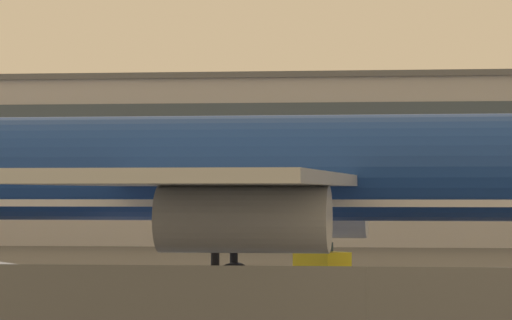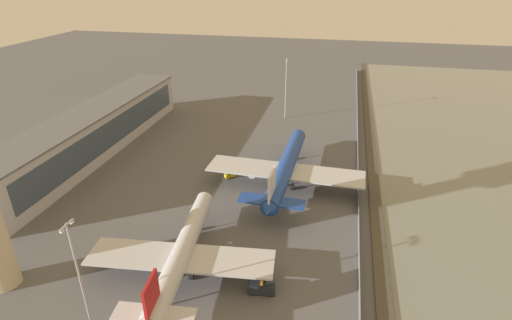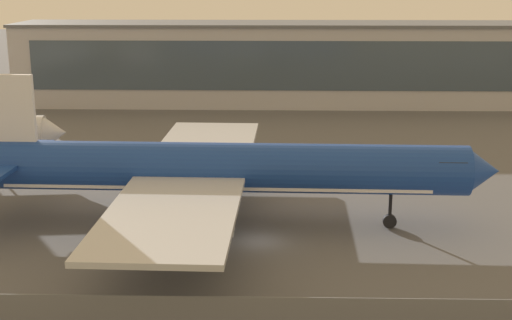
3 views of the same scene
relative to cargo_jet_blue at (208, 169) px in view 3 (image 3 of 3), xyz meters
name	(u,v)px [view 3 (image 3 of 3)]	position (x,y,z in m)	size (l,w,h in m)	color
ground_plane	(259,241)	(4.73, -4.28, -5.35)	(500.00, 500.00, 0.00)	#565659
perimeter_fence	(254,313)	(4.73, -20.28, -4.17)	(280.00, 0.10, 2.35)	slate
cargo_jet_blue	(208,169)	(0.00, 0.00, 0.00)	(50.93, 43.84, 14.02)	#193D93
baggage_tug	(226,169)	(0.50, 16.62, -4.54)	(3.30, 3.47, 1.80)	yellow
terminal_building	(287,63)	(8.23, 65.44, 1.89)	(95.86, 15.15, 14.45)	#B2B2B7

